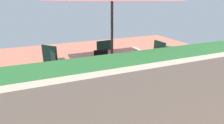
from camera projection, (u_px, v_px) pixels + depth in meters
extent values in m
cube|color=#935442|center=(112.00, 84.00, 4.73)|extent=(10.00, 10.00, 0.02)
cube|color=#1E4C23|center=(169.00, 100.00, 2.65)|extent=(6.30, 0.74, 1.36)
cube|color=silver|center=(112.00, 57.00, 4.49)|extent=(1.90, 1.18, 0.04)
cylinder|color=#333333|center=(132.00, 62.00, 5.29)|extent=(0.05, 0.05, 0.69)
cylinder|color=#333333|center=(76.00, 70.00, 4.70)|extent=(0.05, 0.05, 0.69)
cylinder|color=#333333|center=(149.00, 73.00, 4.52)|extent=(0.05, 0.05, 0.69)
cylinder|color=#333333|center=(85.00, 84.00, 3.94)|extent=(0.05, 0.05, 0.69)
cylinder|color=#4C4C4C|center=(112.00, 36.00, 4.32)|extent=(0.06, 0.06, 2.46)
cylinder|color=black|center=(112.00, 83.00, 4.71)|extent=(0.44, 0.44, 0.06)
cube|color=beige|center=(101.00, 56.00, 5.30)|extent=(0.46, 0.46, 0.08)
cube|color=#144738|center=(104.00, 49.00, 5.04)|extent=(0.44, 0.08, 0.45)
cylinder|color=#144738|center=(104.00, 62.00, 5.62)|extent=(0.03, 0.03, 0.45)
cylinder|color=#144738|center=(93.00, 64.00, 5.46)|extent=(0.03, 0.03, 0.45)
cylinder|color=#144738|center=(110.00, 66.00, 5.32)|extent=(0.03, 0.03, 0.45)
cylinder|color=#144738|center=(98.00, 68.00, 5.16)|extent=(0.03, 0.03, 0.45)
cube|color=beige|center=(65.00, 72.00, 4.19)|extent=(0.46, 0.46, 0.08)
cube|color=#144738|center=(54.00, 62.00, 4.00)|extent=(0.10, 0.44, 0.45)
cylinder|color=#144738|center=(76.00, 83.00, 4.22)|extent=(0.03, 0.03, 0.45)
cylinder|color=#144738|center=(71.00, 78.00, 4.51)|extent=(0.03, 0.03, 0.45)
cylinder|color=#144738|center=(60.00, 87.00, 4.05)|extent=(0.03, 0.03, 0.45)
cylinder|color=#144738|center=(56.00, 81.00, 4.34)|extent=(0.03, 0.03, 0.45)
cube|color=beige|center=(152.00, 60.00, 4.97)|extent=(0.46, 0.46, 0.08)
cube|color=#144738|center=(159.00, 50.00, 4.97)|extent=(0.06, 0.44, 0.45)
cylinder|color=#144738|center=(142.00, 68.00, 5.14)|extent=(0.03, 0.03, 0.45)
cylinder|color=#144738|center=(150.00, 73.00, 4.83)|extent=(0.03, 0.03, 0.45)
cylinder|color=#144738|center=(153.00, 66.00, 5.28)|extent=(0.03, 0.03, 0.45)
cylinder|color=#144738|center=(161.00, 70.00, 4.98)|extent=(0.03, 0.03, 0.45)
cube|color=beige|center=(68.00, 90.00, 3.37)|extent=(0.46, 0.46, 0.08)
cube|color=#144738|center=(57.00, 75.00, 3.34)|extent=(0.30, 0.37, 0.45)
cylinder|color=#144738|center=(74.00, 109.00, 3.25)|extent=(0.03, 0.03, 0.45)
cylinder|color=#144738|center=(82.00, 99.00, 3.58)|extent=(0.03, 0.03, 0.45)
cylinder|color=#144738|center=(56.00, 106.00, 3.34)|extent=(0.03, 0.03, 0.45)
cylinder|color=#144738|center=(66.00, 96.00, 3.67)|extent=(0.03, 0.03, 0.45)
cube|color=beige|center=(173.00, 69.00, 4.31)|extent=(0.46, 0.46, 0.08)
cube|color=#144738|center=(174.00, 56.00, 4.42)|extent=(0.36, 0.31, 0.45)
cylinder|color=#144738|center=(164.00, 82.00, 4.29)|extent=(0.03, 0.03, 0.45)
cylinder|color=#144738|center=(180.00, 84.00, 4.19)|extent=(0.03, 0.03, 0.45)
cylinder|color=#144738|center=(164.00, 76.00, 4.61)|extent=(0.03, 0.03, 0.45)
cylinder|color=#144738|center=(180.00, 78.00, 4.51)|extent=(0.03, 0.03, 0.45)
cube|color=beige|center=(57.00, 62.00, 4.79)|extent=(0.46, 0.46, 0.08)
cube|color=#144738|center=(50.00, 55.00, 4.52)|extent=(0.32, 0.35, 0.45)
cylinder|color=#144738|center=(67.00, 71.00, 4.96)|extent=(0.03, 0.03, 0.45)
cylinder|color=#144738|center=(57.00, 69.00, 5.10)|extent=(0.03, 0.03, 0.45)
cylinder|color=#144738|center=(58.00, 75.00, 4.65)|extent=(0.03, 0.03, 0.45)
cylinder|color=#144738|center=(47.00, 73.00, 4.80)|extent=(0.03, 0.03, 0.45)
cube|color=gray|center=(101.00, 57.00, 4.40)|extent=(0.37, 0.30, 0.02)
cube|color=black|center=(101.00, 54.00, 4.26)|extent=(0.32, 0.14, 0.20)
cylinder|color=#286B33|center=(118.00, 55.00, 4.42)|extent=(0.07, 0.07, 0.08)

